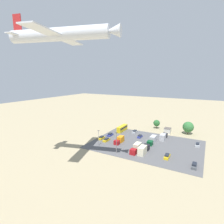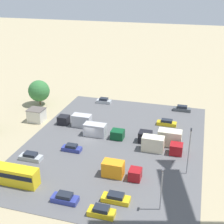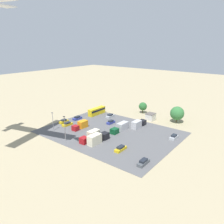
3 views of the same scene
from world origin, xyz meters
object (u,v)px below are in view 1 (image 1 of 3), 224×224
parked_car_4 (167,156)px  parked_truck_1 (143,149)px  shed_building (168,131)px  parked_truck_4 (136,148)px  parked_truck_2 (163,137)px  airplane (63,34)px  parked_car_5 (106,140)px  parked_truck_3 (152,140)px  parked_car_7 (101,138)px  parked_car_0 (140,136)px  parked_truck_0 (120,140)px  bus (122,128)px  parked_car_3 (110,135)px  parked_car_1 (198,145)px  parked_car_6 (194,166)px  parked_car_2 (135,132)px

parked_car_4 → parked_truck_1: size_ratio=0.52×
shed_building → parked_truck_4: bearing=78.5°
parked_truck_2 → airplane: airplane is taller
parked_car_5 → shed_building: bearing=48.6°
parked_car_5 → parked_truck_3: 23.02m
parked_car_7 → airplane: (-7.09, 31.87, 43.91)m
parked_car_0 → airplane: (9.71, 43.94, 43.95)m
parked_car_4 → parked_car_0: bearing=135.6°
parked_truck_0 → bus: bearing=-68.0°
parked_car_3 → parked_car_5: (-2.38, 7.96, -0.04)m
shed_building → parked_truck_3: size_ratio=0.44×
parked_truck_0 → parked_car_4: bearing=166.9°
shed_building → parked_car_1: shed_building is taller
shed_building → parked_truck_0: size_ratio=0.57×
shed_building → parked_truck_2: shed_building is taller
parked_truck_1 → parked_truck_4: (3.34, -0.21, -0.13)m
parked_car_1 → parked_car_3: parked_car_1 is taller
bus → parked_truck_1: parked_truck_1 is taller
parked_car_1 → parked_car_3: size_ratio=0.95×
parked_car_7 → parked_car_3: bearing=-101.6°
parked_car_3 → airplane: size_ratio=0.13×
parked_car_5 → parked_truck_0: size_ratio=0.65×
parked_car_3 → bus: bearing=79.6°
parked_car_3 → parked_car_5: 8.31m
parked_car_3 → parked_truck_0: (-9.24, 6.70, 0.69)m
parked_car_6 → airplane: bearing=31.5°
parked_car_2 → parked_truck_4: size_ratio=0.54×
parked_truck_3 → parked_car_7: bearing=18.1°
parked_car_6 → parked_truck_3: (20.30, -16.64, 0.67)m
shed_building → parked_car_1: (-16.51, 12.69, -0.93)m
parked_car_4 → parked_truck_4: (13.17, 0.06, 0.83)m
bus → parked_car_7: (3.42, 17.84, -1.12)m
parked_truck_0 → parked_car_7: bearing=0.2°
parked_truck_1 → parked_truck_2: 21.85m
parked_car_1 → parked_car_5: size_ratio=0.90×
parked_car_1 → parked_car_3: (43.41, 7.13, -0.00)m
bus → airplane: (-3.67, 49.71, 42.79)m
bus → parked_car_6: size_ratio=2.12×
shed_building → parked_car_2: (17.02, 7.95, -0.94)m
shed_building → parked_car_7: size_ratio=0.97×
parked_truck_3 → parked_truck_0: bearing=29.6°
parked_car_4 → parked_truck_1: bearing=-178.4°
shed_building → parked_car_7: shed_building is taller
parked_car_7 → parked_car_1: bearing=-162.8°
parked_car_0 → parked_car_6: bearing=-36.1°
parked_car_3 → parked_car_5: size_ratio=0.95×
parked_truck_1 → airplane: size_ratio=0.26×
parked_truck_4 → airplane: (14.63, 26.19, 43.11)m
parked_car_4 → parked_truck_2: 22.28m
shed_building → parked_car_5: 37.07m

